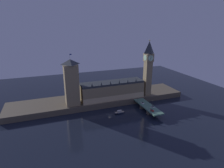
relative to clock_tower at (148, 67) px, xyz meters
name	(u,v)px	position (x,y,z in m)	size (l,w,h in m)	color
ground_plane	(110,115)	(-60.69, -25.65, -44.37)	(400.00, 400.00, 0.00)	black
embankment	(99,100)	(-60.69, 13.35, -40.94)	(220.00, 42.00, 6.85)	brown
parliament_hall	(112,90)	(-46.17, 5.05, -26.93)	(78.09, 20.76, 25.44)	#8E7A56
clock_tower	(148,67)	(0.00, 0.00, 0.00)	(10.30, 10.41, 70.87)	#8E7A56
victoria_tower	(71,82)	(-95.80, 3.46, -11.13)	(15.52, 15.52, 58.57)	#8E7A56
bridge	(148,107)	(-15.81, -30.65, -39.66)	(12.48, 46.00, 6.35)	#4C7560
car_northbound_lead	(142,103)	(-18.56, -22.75, -37.30)	(2.06, 4.77, 1.53)	white
car_northbound_trail	(152,110)	(-18.56, -43.82, -37.27)	(2.03, 4.11, 1.59)	red
car_southbound_lead	(153,107)	(-13.07, -36.24, -37.32)	(1.94, 4.77, 1.49)	silver
pedestrian_near_rail	(148,109)	(-21.30, -40.30, -37.07)	(0.38, 0.38, 1.79)	black
pedestrian_mid_walk	(153,105)	(-10.32, -32.53, -37.18)	(0.38, 0.38, 1.59)	black
pedestrian_far_rail	(140,103)	(-21.30, -21.67, -37.03)	(0.38, 0.38, 1.85)	black
street_lamp_near	(150,109)	(-21.70, -45.37, -34.30)	(1.34, 0.60, 5.93)	#2D3333
street_lamp_mid	(153,102)	(-9.92, -30.65, -34.33)	(1.34, 0.60, 5.90)	#2D3333
street_lamp_far	(137,98)	(-21.70, -15.93, -33.76)	(1.34, 0.60, 6.82)	#2D3333
boat_upstream	(119,112)	(-49.05, -25.83, -42.92)	(11.59, 4.10, 3.97)	#1E2842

